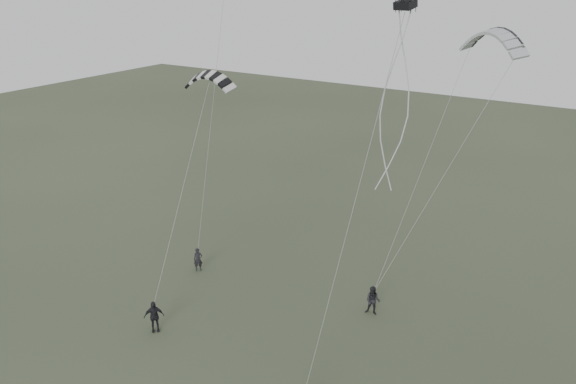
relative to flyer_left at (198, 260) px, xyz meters
The scene contains 6 objects.
ground 8.58m from the flyer_left, 48.47° to the right, with size 140.00×140.00×0.00m, color #363E2B.
flyer_left is the anchor object (origin of this frame).
flyer_right 11.73m from the flyer_left, ahead, with size 0.84×0.65×1.73m, color black.
flyer_center 6.74m from the flyer_left, 69.83° to the right, with size 1.06×0.44×1.81m, color black.
kite_pale_large 22.37m from the flyer_left, 31.14° to the left, with size 4.48×1.01×1.80m, color #A6A9AC, non-canonical shape.
kite_striped 12.42m from the flyer_left, 16.49° to the right, with size 3.00×0.75×1.18m, color black, non-canonical shape.
Camera 1 is at (16.29, -17.80, 18.16)m, focal length 35.00 mm.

